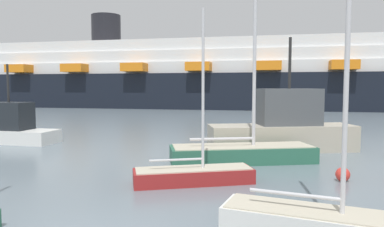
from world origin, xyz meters
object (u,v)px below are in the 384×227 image
at_px(sailboat_4, 194,174).
at_px(sailboat_5, 242,151).
at_px(fishing_boat_0, 284,128).
at_px(fishing_boat_1, 7,128).
at_px(cruise_ship, 206,77).
at_px(channel_buoy_0, 343,174).
at_px(sailboat_1, 325,215).

distance_m(sailboat_4, sailboat_5, 4.19).
xyz_separation_m(sailboat_4, fishing_boat_0, (3.81, 7.11, 0.84)).
height_order(sailboat_4, fishing_boat_1, sailboat_4).
distance_m(sailboat_5, cruise_ship, 42.13).
relative_size(channel_buoy_0, cruise_ship, 0.01).
relative_size(sailboat_1, channel_buoy_0, 7.78).
relative_size(sailboat_4, channel_buoy_0, 5.26).
distance_m(sailboat_1, sailboat_5, 7.87).
relative_size(sailboat_1, sailboat_4, 1.48).
bearing_deg(sailboat_1, sailboat_4, 147.71).
bearing_deg(sailboat_1, fishing_boat_0, 103.21).
distance_m(sailboat_1, fishing_boat_0, 10.95).
relative_size(sailboat_1, fishing_boat_0, 1.13).
bearing_deg(sailboat_4, sailboat_5, 47.29).
distance_m(fishing_boat_1, cruise_ship, 38.79).
bearing_deg(channel_buoy_0, sailboat_1, -108.88).
bearing_deg(sailboat_5, fishing_boat_0, 41.37).
height_order(sailboat_5, cruise_ship, cruise_ship).
xyz_separation_m(sailboat_1, fishing_boat_1, (-16.03, 11.42, 0.45)).
relative_size(sailboat_1, cruise_ship, 0.09).
distance_m(sailboat_5, channel_buoy_0, 4.56).
xyz_separation_m(fishing_boat_0, channel_buoy_0, (1.41, -6.13, -0.92)).
height_order(fishing_boat_0, fishing_boat_1, fishing_boat_0).
relative_size(sailboat_4, sailboat_5, 0.59).
distance_m(sailboat_5, fishing_boat_0, 3.98).
bearing_deg(cruise_ship, channel_buoy_0, -73.86).
relative_size(fishing_boat_1, channel_buoy_0, 5.81).
height_order(sailboat_5, channel_buoy_0, sailboat_5).
bearing_deg(fishing_boat_1, sailboat_5, -8.85).
xyz_separation_m(sailboat_1, fishing_boat_0, (0.23, 10.92, 0.77)).
bearing_deg(fishing_boat_0, channel_buoy_0, -91.25).
xyz_separation_m(sailboat_1, sailboat_5, (-1.91, 7.64, 0.09)).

